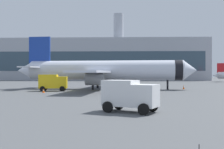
# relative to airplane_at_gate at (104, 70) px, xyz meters

# --- Properties ---
(airplane_at_gate) EXTENTS (35.77, 32.32, 10.50)m
(airplane_at_gate) POSITION_rel_airplane_at_gate_xyz_m (0.00, 0.00, 0.00)
(airplane_at_gate) COLOR silver
(airplane_at_gate) RESTS_ON ground
(service_truck) EXTENTS (5.00, 2.95, 2.90)m
(service_truck) POSITION_rel_airplane_at_gate_xyz_m (-8.65, -5.93, -2.05)
(service_truck) COLOR yellow
(service_truck) RESTS_ON ground
(cargo_van) EXTENTS (4.83, 3.77, 2.60)m
(cargo_van) POSITION_rel_airplane_at_gate_xyz_m (4.26, -31.71, -2.21)
(cargo_van) COLOR white
(cargo_van) RESTS_ON ground
(safety_cone_near) EXTENTS (0.44, 0.44, 0.73)m
(safety_cone_near) POSITION_rel_airplane_at_gate_xyz_m (-10.27, 8.36, -3.30)
(safety_cone_near) COLOR #F2590C
(safety_cone_near) RESTS_ON ground
(safety_cone_mid) EXTENTS (0.44, 0.44, 0.81)m
(safety_cone_mid) POSITION_rel_airplane_at_gate_xyz_m (15.55, 0.37, -3.25)
(safety_cone_mid) COLOR #F2590C
(safety_cone_mid) RESTS_ON ground
(safety_cone_far) EXTENTS (0.44, 0.44, 0.66)m
(safety_cone_far) POSITION_rel_airplane_at_gate_xyz_m (-10.88, -2.11, -3.33)
(safety_cone_far) COLOR #F2590C
(safety_cone_far) RESTS_ON ground
(safety_cone_outer) EXTENTS (0.44, 0.44, 0.66)m
(safety_cone_outer) POSITION_rel_airplane_at_gate_xyz_m (-9.10, -10.12, -3.33)
(safety_cone_outer) COLOR #F2590C
(safety_cone_outer) RESTS_ON ground
(terminal_building) EXTENTS (103.64, 23.81, 29.71)m
(terminal_building) POSITION_rel_airplane_at_gate_xyz_m (-12.35, 70.71, 5.28)
(terminal_building) COLOR #9EA3AD
(terminal_building) RESTS_ON ground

